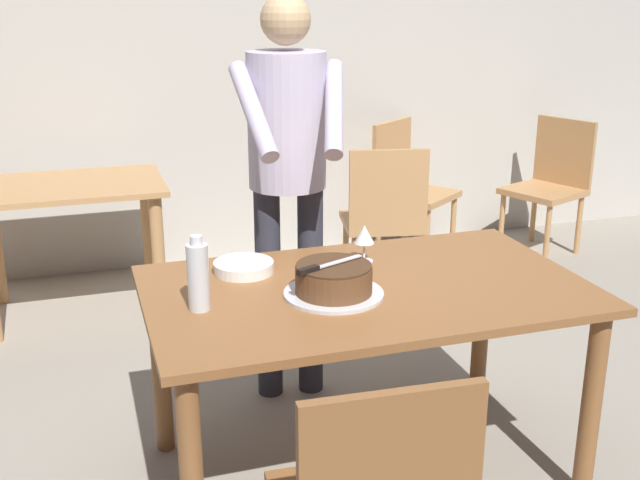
{
  "coord_description": "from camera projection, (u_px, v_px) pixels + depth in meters",
  "views": [
    {
      "loc": [
        -0.93,
        -2.35,
        1.75
      ],
      "look_at": [
        -0.14,
        0.1,
        0.9
      ],
      "focal_mm": 43.68,
      "sensor_mm": 36.0,
      "label": 1
    }
  ],
  "objects": [
    {
      "name": "ground_plane",
      "position": [
        363.0,
        470.0,
        2.94
      ],
      "size": [
        14.0,
        14.0,
        0.0
      ],
      "primitive_type": "plane",
      "color": "gray"
    },
    {
      "name": "back_wall",
      "position": [
        219.0,
        52.0,
        4.88
      ],
      "size": [
        10.0,
        0.12,
        2.7
      ],
      "primitive_type": "cube",
      "color": "#BCB7AD",
      "rests_on": "ground_plane"
    },
    {
      "name": "main_dining_table",
      "position": [
        366.0,
        315.0,
        2.74
      ],
      "size": [
        1.53,
        0.92,
        0.75
      ],
      "color": "brown",
      "rests_on": "ground_plane"
    },
    {
      "name": "cake_on_platter",
      "position": [
        334.0,
        281.0,
        2.61
      ],
      "size": [
        0.34,
        0.34,
        0.11
      ],
      "color": "silver",
      "rests_on": "main_dining_table"
    },
    {
      "name": "cake_knife",
      "position": [
        317.0,
        268.0,
        2.55
      ],
      "size": [
        0.26,
        0.12,
        0.02
      ],
      "color": "silver",
      "rests_on": "cake_on_platter"
    },
    {
      "name": "plate_stack",
      "position": [
        244.0,
        267.0,
        2.83
      ],
      "size": [
        0.22,
        0.22,
        0.04
      ],
      "color": "white",
      "rests_on": "main_dining_table"
    },
    {
      "name": "wine_glass_near",
      "position": [
        364.0,
        236.0,
        2.92
      ],
      "size": [
        0.08,
        0.08,
        0.14
      ],
      "color": "silver",
      "rests_on": "main_dining_table"
    },
    {
      "name": "water_bottle",
      "position": [
        198.0,
        276.0,
        2.48
      ],
      "size": [
        0.07,
        0.07,
        0.25
      ],
      "color": "silver",
      "rests_on": "main_dining_table"
    },
    {
      "name": "person_cutting_cake",
      "position": [
        288.0,
        157.0,
        3.19
      ],
      "size": [
        0.46,
        0.57,
        1.72
      ],
      "color": "#2D2D38",
      "rests_on": "ground_plane"
    },
    {
      "name": "background_table",
      "position": [
        71.0,
        213.0,
        4.2
      ],
      "size": [
        1.0,
        0.7,
        0.74
      ],
      "color": "tan",
      "rests_on": "ground_plane"
    },
    {
      "name": "background_chair_1",
      "position": [
        551.0,
        181.0,
        5.24
      ],
      "size": [
        0.57,
        0.57,
        0.9
      ],
      "color": "tan",
      "rests_on": "ground_plane"
    },
    {
      "name": "background_chair_2",
      "position": [
        407.0,
        184.0,
        5.16
      ],
      "size": [
        0.61,
        0.61,
        0.9
      ],
      "color": "tan",
      "rests_on": "ground_plane"
    },
    {
      "name": "background_chair_3",
      "position": [
        384.0,
        215.0,
        4.46
      ],
      "size": [
        0.52,
        0.52,
        0.9
      ],
      "color": "tan",
      "rests_on": "ground_plane"
    }
  ]
}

